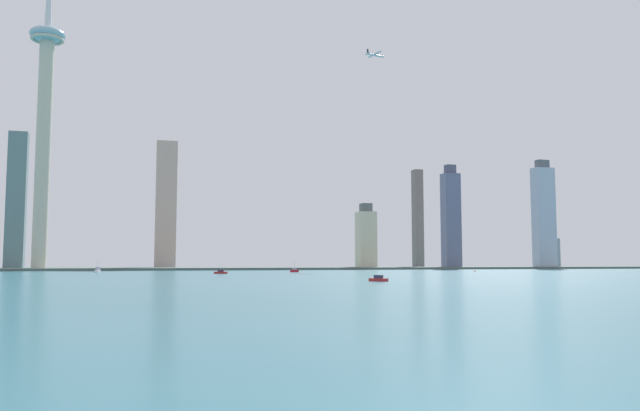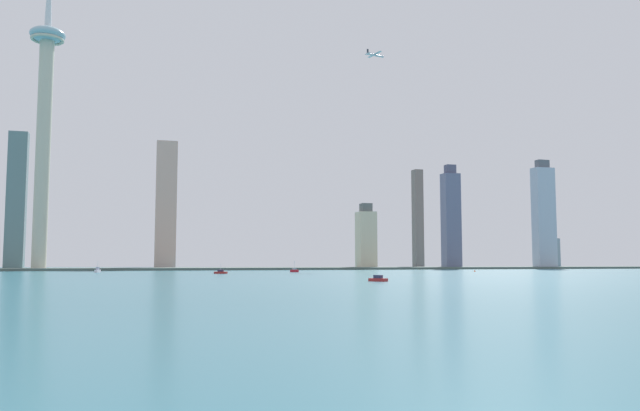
{
  "view_description": "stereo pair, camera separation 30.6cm",
  "coord_description": "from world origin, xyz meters",
  "px_view_note": "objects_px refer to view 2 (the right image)",
  "views": [
    {
      "loc": [
        -193.51,
        -186.15,
        10.03
      ],
      "look_at": [
        8.59,
        512.31,
        74.11
      ],
      "focal_mm": 35.36,
      "sensor_mm": 36.0,
      "label": 1
    },
    {
      "loc": [
        -193.21,
        -186.24,
        10.03
      ],
      "look_at": [
        8.59,
        512.31,
        74.11
      ],
      "focal_mm": 35.36,
      "sensor_mm": 36.0,
      "label": 2
    }
  ],
  "objects_px": {
    "skyscraper_3": "(451,219)",
    "boat_1": "(378,279)",
    "skyscraper_2": "(16,201)",
    "skyscraper_0": "(166,205)",
    "channel_buoy_0": "(475,271)",
    "skyscraper_5": "(548,253)",
    "observation_tower": "(45,105)",
    "skyscraper_6": "(418,219)",
    "skyscraper_4": "(544,216)",
    "airplane": "(375,55)",
    "skyscraper_1": "(366,239)",
    "boat_0": "(221,272)",
    "boat_4": "(98,270)",
    "boat_3": "(294,270)"
  },
  "relations": [
    {
      "from": "skyscraper_1",
      "to": "skyscraper_4",
      "type": "height_order",
      "value": "skyscraper_4"
    },
    {
      "from": "skyscraper_2",
      "to": "skyscraper_0",
      "type": "bearing_deg",
      "value": 15.39
    },
    {
      "from": "skyscraper_2",
      "to": "boat_1",
      "type": "height_order",
      "value": "skyscraper_2"
    },
    {
      "from": "observation_tower",
      "to": "airplane",
      "type": "bearing_deg",
      "value": 3.86
    },
    {
      "from": "observation_tower",
      "to": "skyscraper_0",
      "type": "height_order",
      "value": "observation_tower"
    },
    {
      "from": "skyscraper_2",
      "to": "skyscraper_4",
      "type": "xyz_separation_m",
      "value": [
        636.22,
        -16.19,
        -5.43
      ]
    },
    {
      "from": "boat_0",
      "to": "skyscraper_5",
      "type": "bearing_deg",
      "value": -128.57
    },
    {
      "from": "skyscraper_2",
      "to": "skyscraper_3",
      "type": "relative_size",
      "value": 1.1
    },
    {
      "from": "skyscraper_3",
      "to": "boat_3",
      "type": "xyz_separation_m",
      "value": [
        -250.5,
        -177.43,
        -61.88
      ]
    },
    {
      "from": "skyscraper_6",
      "to": "boat_4",
      "type": "xyz_separation_m",
      "value": [
        -414.81,
        -234.81,
        -68.13
      ]
    },
    {
      "from": "skyscraper_4",
      "to": "boat_0",
      "type": "bearing_deg",
      "value": -154.92
    },
    {
      "from": "skyscraper_3",
      "to": "boat_1",
      "type": "distance_m",
      "value": 518.9
    },
    {
      "from": "observation_tower",
      "to": "boat_1",
      "type": "relative_size",
      "value": 37.74
    },
    {
      "from": "skyscraper_4",
      "to": "boat_0",
      "type": "xyz_separation_m",
      "value": [
        -448.14,
        -209.76,
        -66.97
      ]
    },
    {
      "from": "observation_tower",
      "to": "skyscraper_3",
      "type": "relative_size",
      "value": 2.74
    },
    {
      "from": "skyscraper_1",
      "to": "skyscraper_5",
      "type": "height_order",
      "value": "skyscraper_1"
    },
    {
      "from": "observation_tower",
      "to": "skyscraper_0",
      "type": "relative_size",
      "value": 2.4
    },
    {
      "from": "skyscraper_2",
      "to": "skyscraper_3",
      "type": "height_order",
      "value": "skyscraper_2"
    },
    {
      "from": "observation_tower",
      "to": "skyscraper_5",
      "type": "relative_size",
      "value": 7.92
    },
    {
      "from": "skyscraper_6",
      "to": "skyscraper_3",
      "type": "bearing_deg",
      "value": -87.25
    },
    {
      "from": "skyscraper_5",
      "to": "channel_buoy_0",
      "type": "height_order",
      "value": "skyscraper_5"
    },
    {
      "from": "skyscraper_2",
      "to": "channel_buoy_0",
      "type": "distance_m",
      "value": 477.61
    },
    {
      "from": "observation_tower",
      "to": "skyscraper_3",
      "type": "distance_m",
      "value": 496.7
    },
    {
      "from": "skyscraper_2",
      "to": "airplane",
      "type": "xyz_separation_m",
      "value": [
        409.05,
        5.03,
        198.01
      ]
    },
    {
      "from": "skyscraper_1",
      "to": "skyscraper_4",
      "type": "relative_size",
      "value": 0.57
    },
    {
      "from": "skyscraper_1",
      "to": "boat_0",
      "type": "height_order",
      "value": "skyscraper_1"
    },
    {
      "from": "skyscraper_2",
      "to": "boat_4",
      "type": "relative_size",
      "value": 14.4
    },
    {
      "from": "skyscraper_1",
      "to": "airplane",
      "type": "xyz_separation_m",
      "value": [
        10.59,
        -7.87,
        233.96
      ]
    },
    {
      "from": "skyscraper_5",
      "to": "observation_tower",
      "type": "bearing_deg",
      "value": -175.05
    },
    {
      "from": "observation_tower",
      "to": "skyscraper_6",
      "type": "height_order",
      "value": "observation_tower"
    },
    {
      "from": "boat_3",
      "to": "skyscraper_4",
      "type": "bearing_deg",
      "value": 13.14
    },
    {
      "from": "skyscraper_0",
      "to": "channel_buoy_0",
      "type": "relative_size",
      "value": 87.24
    },
    {
      "from": "skyscraper_3",
      "to": "skyscraper_5",
      "type": "relative_size",
      "value": 2.88
    },
    {
      "from": "skyscraper_3",
      "to": "skyscraper_5",
      "type": "height_order",
      "value": "skyscraper_3"
    },
    {
      "from": "skyscraper_2",
      "to": "boat_0",
      "type": "relative_size",
      "value": 13.66
    },
    {
      "from": "skyscraper_4",
      "to": "skyscraper_6",
      "type": "xyz_separation_m",
      "value": [
        -129.84,
        108.79,
        1.76
      ]
    },
    {
      "from": "skyscraper_4",
      "to": "airplane",
      "type": "distance_m",
      "value": 305.69
    },
    {
      "from": "boat_1",
      "to": "skyscraper_4",
      "type": "bearing_deg",
      "value": -77.42
    },
    {
      "from": "skyscraper_2",
      "to": "boat_0",
      "type": "distance_m",
      "value": 302.77
    },
    {
      "from": "skyscraper_6",
      "to": "boat_4",
      "type": "bearing_deg",
      "value": -150.49
    },
    {
      "from": "skyscraper_0",
      "to": "skyscraper_4",
      "type": "bearing_deg",
      "value": -7.01
    },
    {
      "from": "skyscraper_0",
      "to": "boat_3",
      "type": "bearing_deg",
      "value": -64.44
    },
    {
      "from": "skyscraper_5",
      "to": "skyscraper_6",
      "type": "height_order",
      "value": "skyscraper_6"
    },
    {
      "from": "skyscraper_5",
      "to": "boat_4",
      "type": "height_order",
      "value": "skyscraper_5"
    },
    {
      "from": "skyscraper_2",
      "to": "boat_1",
      "type": "bearing_deg",
      "value": -61.27
    },
    {
      "from": "boat_4",
      "to": "airplane",
      "type": "relative_size",
      "value": 0.36
    },
    {
      "from": "observation_tower",
      "to": "channel_buoy_0",
      "type": "relative_size",
      "value": 209.43
    },
    {
      "from": "skyscraper_2",
      "to": "skyscraper_3",
      "type": "bearing_deg",
      "value": 0.22
    },
    {
      "from": "boat_4",
      "to": "channel_buoy_0",
      "type": "xyz_separation_m",
      "value": [
        337.32,
        -54.93,
        -0.99
      ]
    },
    {
      "from": "skyscraper_1",
      "to": "boat_3",
      "type": "relative_size",
      "value": 8.21
    }
  ]
}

